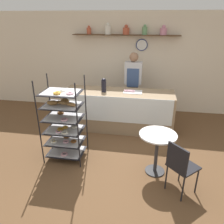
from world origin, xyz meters
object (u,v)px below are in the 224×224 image
cafe_table (157,144)px  cafe_chair (180,164)px  coffee_carafe (104,85)px  person_worker (133,83)px  pastry_rack (64,122)px  donut_tray_counter (131,91)px

cafe_table → cafe_chair: size_ratio=0.86×
cafe_table → coffee_carafe: coffee_carafe is taller
person_worker → coffee_carafe: (-0.62, -0.72, 0.13)m
pastry_rack → donut_tray_counter: bearing=52.3°
donut_tray_counter → person_worker: bearing=91.3°
cafe_chair → donut_tray_counter: donut_tray_counter is taller
pastry_rack → cafe_chair: 2.13m
pastry_rack → coffee_carafe: 1.47m
person_worker → donut_tray_counter: bearing=-88.7°
pastry_rack → donut_tray_counter: 1.82m
pastry_rack → donut_tray_counter: (1.11, 1.44, 0.19)m
coffee_carafe → donut_tray_counter: bearing=7.2°
person_worker → coffee_carafe: bearing=-130.6°
person_worker → cafe_table: person_worker is taller
person_worker → cafe_chair: (0.93, -2.70, -0.42)m
person_worker → coffee_carafe: person_worker is taller
cafe_chair → cafe_table: bearing=-8.5°
pastry_rack → coffee_carafe: pastry_rack is taller
cafe_chair → coffee_carafe: (-1.55, 1.98, 0.55)m
pastry_rack → coffee_carafe: bearing=70.6°
cafe_table → donut_tray_counter: 1.74m
person_worker → donut_tray_counter: 0.64m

